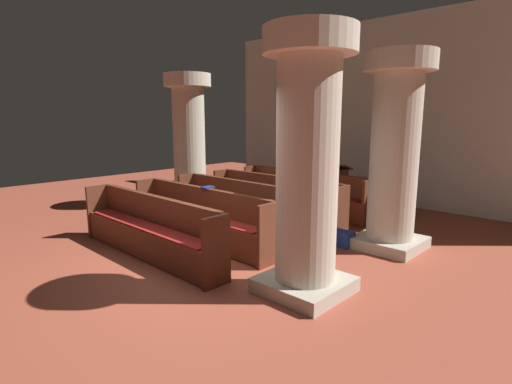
{
  "coord_description": "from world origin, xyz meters",
  "views": [
    {
      "loc": [
        4.41,
        -3.41,
        2.16
      ],
      "look_at": [
        -0.69,
        1.96,
        0.75
      ],
      "focal_mm": 27.9,
      "sensor_mm": 36.0,
      "label": 1
    }
  ],
  "objects_px": {
    "pew_row_1": "(274,198)",
    "pew_row_2": "(240,205)",
    "hymn_book": "(208,187)",
    "lectern": "(339,190)",
    "pew_row_0": "(303,191)",
    "pillar_aisle_rear": "(307,161)",
    "pillar_far_side": "(189,138)",
    "pillar_aisle_side": "(395,149)",
    "pew_row_3": "(199,214)",
    "pew_row_4": "(148,225)",
    "kneeler_box_blue": "(341,238)"
  },
  "relations": [
    {
      "from": "pew_row_0",
      "to": "pew_row_2",
      "type": "height_order",
      "value": "same"
    },
    {
      "from": "pew_row_1",
      "to": "lectern",
      "type": "distance_m",
      "value": 1.96
    },
    {
      "from": "pew_row_2",
      "to": "pillar_far_side",
      "type": "relative_size",
      "value": 1.05
    },
    {
      "from": "pew_row_4",
      "to": "pillar_far_side",
      "type": "distance_m",
      "value": 3.83
    },
    {
      "from": "pillar_aisle_rear",
      "to": "kneeler_box_blue",
      "type": "bearing_deg",
      "value": 108.56
    },
    {
      "from": "pew_row_3",
      "to": "lectern",
      "type": "bearing_deg",
      "value": 84.47
    },
    {
      "from": "kneeler_box_blue",
      "to": "pew_row_0",
      "type": "bearing_deg",
      "value": 142.91
    },
    {
      "from": "pew_row_0",
      "to": "hymn_book",
      "type": "height_order",
      "value": "hymn_book"
    },
    {
      "from": "kneeler_box_blue",
      "to": "hymn_book",
      "type": "bearing_deg",
      "value": -144.07
    },
    {
      "from": "pew_row_4",
      "to": "pillar_far_side",
      "type": "height_order",
      "value": "pillar_far_side"
    },
    {
      "from": "pew_row_4",
      "to": "pillar_aisle_side",
      "type": "distance_m",
      "value": 4.08
    },
    {
      "from": "pew_row_3",
      "to": "pillar_aisle_side",
      "type": "distance_m",
      "value": 3.42
    },
    {
      "from": "pew_row_1",
      "to": "pew_row_2",
      "type": "bearing_deg",
      "value": -90.0
    },
    {
      "from": "hymn_book",
      "to": "kneeler_box_blue",
      "type": "distance_m",
      "value": 2.45
    },
    {
      "from": "pew_row_0",
      "to": "pillar_aisle_rear",
      "type": "height_order",
      "value": "pillar_aisle_rear"
    },
    {
      "from": "pew_row_4",
      "to": "lectern",
      "type": "distance_m",
      "value": 4.9
    },
    {
      "from": "lectern",
      "to": "pillar_far_side",
      "type": "bearing_deg",
      "value": -142.38
    },
    {
      "from": "pew_row_0",
      "to": "pillar_aisle_side",
      "type": "distance_m",
      "value": 2.93
    },
    {
      "from": "lectern",
      "to": "kneeler_box_blue",
      "type": "distance_m",
      "value": 2.82
    },
    {
      "from": "pew_row_1",
      "to": "pew_row_4",
      "type": "distance_m",
      "value": 2.97
    },
    {
      "from": "pew_row_1",
      "to": "pillar_aisle_rear",
      "type": "relative_size",
      "value": 1.05
    },
    {
      "from": "pillar_aisle_rear",
      "to": "hymn_book",
      "type": "bearing_deg",
      "value": 167.87
    },
    {
      "from": "hymn_book",
      "to": "lectern",
      "type": "bearing_deg",
      "value": 84.5
    },
    {
      "from": "pew_row_1",
      "to": "pew_row_0",
      "type": "bearing_deg",
      "value": 90.0
    },
    {
      "from": "pew_row_3",
      "to": "pew_row_4",
      "type": "xyz_separation_m",
      "value": [
        0.0,
        -0.99,
        0.0
      ]
    },
    {
      "from": "pew_row_1",
      "to": "pillar_far_side",
      "type": "distance_m",
      "value": 2.74
    },
    {
      "from": "pew_row_0",
      "to": "pillar_aisle_rear",
      "type": "distance_m",
      "value": 4.32
    },
    {
      "from": "pew_row_2",
      "to": "pillar_aisle_side",
      "type": "height_order",
      "value": "pillar_aisle_side"
    },
    {
      "from": "pillar_far_side",
      "to": "lectern",
      "type": "relative_size",
      "value": 2.9
    },
    {
      "from": "pew_row_0",
      "to": "pillar_far_side",
      "type": "distance_m",
      "value": 3.0
    },
    {
      "from": "pew_row_3",
      "to": "pillar_aisle_side",
      "type": "height_order",
      "value": "pillar_aisle_side"
    },
    {
      "from": "pew_row_4",
      "to": "pillar_aisle_side",
      "type": "xyz_separation_m",
      "value": [
        2.52,
        2.99,
        1.14
      ]
    },
    {
      "from": "pillar_aisle_side",
      "to": "pillar_far_side",
      "type": "distance_m",
      "value": 5.0
    },
    {
      "from": "pillar_aisle_side",
      "to": "pew_row_2",
      "type": "bearing_deg",
      "value": -158.18
    },
    {
      "from": "pew_row_0",
      "to": "pew_row_2",
      "type": "relative_size",
      "value": 1.0
    },
    {
      "from": "pew_row_4",
      "to": "pew_row_3",
      "type": "bearing_deg",
      "value": 90.0
    },
    {
      "from": "pew_row_2",
      "to": "pillar_far_side",
      "type": "height_order",
      "value": "pillar_far_side"
    },
    {
      "from": "pew_row_0",
      "to": "pillar_far_side",
      "type": "bearing_deg",
      "value": -152.82
    },
    {
      "from": "pew_row_3",
      "to": "pillar_aisle_rear",
      "type": "distance_m",
      "value": 2.79
    },
    {
      "from": "pew_row_4",
      "to": "hymn_book",
      "type": "xyz_separation_m",
      "value": [
        0.02,
        1.18,
        0.45
      ]
    },
    {
      "from": "pillar_aisle_rear",
      "to": "lectern",
      "type": "xyz_separation_m",
      "value": [
        -2.15,
        4.25,
        -1.19
      ]
    },
    {
      "from": "lectern",
      "to": "hymn_book",
      "type": "height_order",
      "value": "lectern"
    },
    {
      "from": "pillar_aisle_side",
      "to": "kneeler_box_blue",
      "type": "bearing_deg",
      "value": -144.31
    },
    {
      "from": "pillar_far_side",
      "to": "pew_row_0",
      "type": "bearing_deg",
      "value": 27.18
    },
    {
      "from": "pew_row_1",
      "to": "pillar_aisle_side",
      "type": "distance_m",
      "value": 2.77
    },
    {
      "from": "pew_row_4",
      "to": "lectern",
      "type": "bearing_deg",
      "value": 85.58
    },
    {
      "from": "pew_row_4",
      "to": "pew_row_2",
      "type": "bearing_deg",
      "value": 90.0
    },
    {
      "from": "pew_row_2",
      "to": "pew_row_3",
      "type": "distance_m",
      "value": 0.99
    },
    {
      "from": "pillar_aisle_side",
      "to": "pillar_aisle_rear",
      "type": "bearing_deg",
      "value": -90.0
    },
    {
      "from": "pillar_aisle_rear",
      "to": "pillar_aisle_side",
      "type": "bearing_deg",
      "value": 90.0
    }
  ]
}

